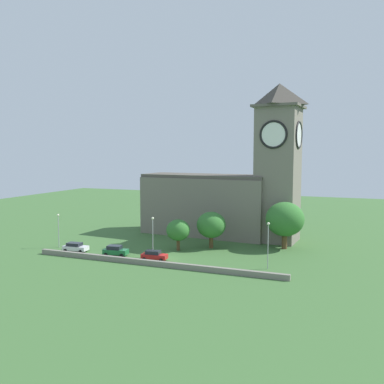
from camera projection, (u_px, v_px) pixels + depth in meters
name	position (u px, v px, depth m)	size (l,w,h in m)	color
ground_plane	(195.00, 242.00, 85.86)	(200.00, 200.00, 0.00)	#3D6633
church	(230.00, 190.00, 90.17)	(35.79, 12.60, 32.31)	slate
quay_barrier	(152.00, 263.00, 67.60)	(44.35, 0.70, 0.88)	gray
car_white	(75.00, 247.00, 77.27)	(4.79, 2.56, 1.66)	silver
car_green	(115.00, 251.00, 74.01)	(4.60, 2.71, 1.87)	#1E6B38
car_red	(154.00, 255.00, 71.05)	(4.58, 2.34, 1.66)	red
streetlamp_west_end	(58.00, 225.00, 80.18)	(0.44, 0.44, 6.58)	#9EA0A5
streetlamp_west_mid	(153.00, 230.00, 72.87)	(0.44, 0.44, 7.13)	#9EA0A5
streetlamp_central	(268.00, 238.00, 65.29)	(0.44, 0.44, 7.50)	#9EA0A5
tree_by_tower	(178.00, 230.00, 77.88)	(4.47, 4.47, 5.89)	brown
tree_riverside_west	(285.00, 219.00, 79.03)	(7.30, 7.30, 9.04)	brown
tree_riverside_east	(211.00, 225.00, 79.69)	(5.61, 5.61, 7.06)	brown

